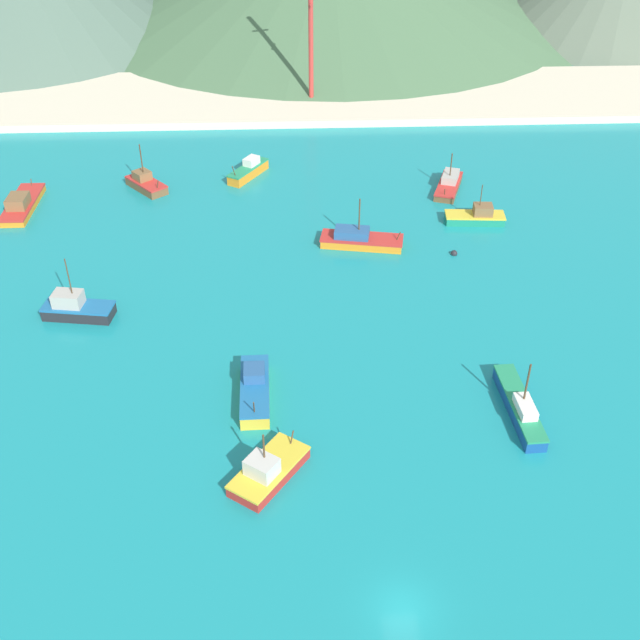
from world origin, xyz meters
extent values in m
cube|color=teal|center=(0.00, 30.00, -0.25)|extent=(260.00, 280.00, 0.50)
cube|color=#198466|center=(16.10, 54.26, 0.46)|extent=(7.36, 3.04, 0.93)
cube|color=gold|center=(16.10, 54.26, 1.03)|extent=(7.51, 3.10, 0.20)
cube|color=brown|center=(16.99, 54.19, 1.75)|extent=(2.43, 2.06, 1.26)
cylinder|color=#4C3823|center=(16.53, 54.23, 3.75)|extent=(0.11, 0.11, 2.74)
cube|color=brown|center=(14.48, 63.49, 0.41)|extent=(5.17, 8.61, 0.81)
cube|color=red|center=(14.48, 63.49, 0.91)|extent=(5.27, 8.78, 0.20)
cube|color=#B2ADA3|center=(14.82, 64.46, 1.52)|extent=(3.05, 4.10, 1.01)
cylinder|color=#4C3823|center=(13.27, 60.00, 1.38)|extent=(0.28, 0.51, 1.11)
cylinder|color=#4C3823|center=(14.58, 63.77, 3.57)|extent=(0.16, 0.16, 3.11)
cube|color=orange|center=(-41.45, 60.57, 0.38)|extent=(3.21, 10.70, 0.76)
cube|color=red|center=(-41.45, 60.57, 0.86)|extent=(3.27, 10.91, 0.20)
cube|color=brown|center=(-41.46, 59.23, 1.65)|extent=(2.39, 3.28, 1.37)
cylinder|color=#4C3823|center=(-41.44, 65.38, 1.30)|extent=(0.12, 0.48, 1.05)
cube|color=orange|center=(-12.64, 68.88, 0.63)|extent=(5.58, 7.43, 1.27)
cube|color=#238C5B|center=(-12.64, 68.88, 1.37)|extent=(5.69, 7.57, 0.20)
cube|color=silver|center=(-12.15, 69.68, 1.99)|extent=(2.44, 2.71, 1.03)
cylinder|color=#4C3823|center=(-14.41, 65.99, 2.16)|extent=(0.48, 0.68, 1.71)
cube|color=red|center=(-9.13, 12.45, 0.48)|extent=(6.67, 7.59, 0.96)
cube|color=gold|center=(-9.13, 12.45, 1.06)|extent=(6.80, 7.74, 0.20)
cube|color=beige|center=(-9.64, 11.73, 1.89)|extent=(3.02, 2.93, 1.45)
cylinder|color=#4C3823|center=(-7.27, 15.05, 1.64)|extent=(0.43, 0.54, 1.31)
cylinder|color=#4C3823|center=(-9.42, 12.04, 3.78)|extent=(0.16, 0.16, 2.34)
cube|color=gold|center=(-10.50, 22.09, 0.64)|extent=(2.72, 8.54, 1.28)
cube|color=#1E669E|center=(-10.50, 22.09, 1.38)|extent=(2.77, 8.71, 0.20)
cube|color=#28568C|center=(-10.53, 23.15, 2.00)|extent=(1.94, 2.18, 1.04)
cylinder|color=#4C3823|center=(-10.41, 18.28, 2.18)|extent=(0.14, 0.73, 1.73)
cube|color=orange|center=(1.48, 49.08, 0.45)|extent=(9.93, 4.73, 0.90)
cube|color=red|center=(1.48, 49.08, 1.00)|extent=(10.13, 4.82, 0.20)
cube|color=#28568C|center=(0.30, 49.29, 1.60)|extent=(4.40, 2.99, 1.01)
cylinder|color=#4C3823|center=(5.70, 48.31, 1.53)|extent=(0.56, 0.22, 1.22)
cylinder|color=#4C3823|center=(1.10, 49.15, 4.10)|extent=(0.17, 0.17, 3.98)
cube|color=#14478C|center=(12.68, 19.10, 0.57)|extent=(2.30, 10.11, 1.15)
cube|color=#238C5B|center=(12.68, 19.10, 1.25)|extent=(2.34, 10.31, 0.20)
cube|color=silver|center=(12.74, 17.85, 1.76)|extent=(1.51, 3.04, 0.83)
cylinder|color=#4C3823|center=(12.71, 18.44, 4.04)|extent=(0.18, 0.18, 3.74)
cube|color=#232328|center=(-29.00, 35.64, 0.59)|extent=(7.39, 3.68, 1.17)
cube|color=#1E669E|center=(-29.00, 35.64, 1.27)|extent=(7.54, 3.76, 0.20)
cube|color=#B2ADA3|center=(-29.87, 35.77, 2.11)|extent=(3.18, 2.41, 1.48)
cylinder|color=#4C3823|center=(-29.29, 35.68, 4.87)|extent=(0.13, 0.13, 4.04)
cube|color=brown|center=(-26.22, 65.42, 0.51)|extent=(6.23, 6.67, 1.02)
cube|color=red|center=(-26.22, 65.42, 1.12)|extent=(6.35, 6.80, 0.20)
cube|color=brown|center=(-26.75, 66.05, 1.80)|extent=(2.85, 2.86, 1.17)
cylinder|color=#4C3823|center=(-24.31, 63.18, 1.73)|extent=(0.48, 0.53, 1.38)
cylinder|color=#4C3823|center=(-26.48, 65.73, 4.34)|extent=(0.18, 0.18, 3.91)
sphere|color=#232328|center=(12.08, 46.46, 0.14)|extent=(0.79, 0.79, 0.79)
cube|color=beige|center=(0.00, 99.30, 0.60)|extent=(247.00, 25.74, 1.20)
cylinder|color=#B7332D|center=(-2.92, 96.52, 13.27)|extent=(0.79, 0.79, 26.54)
cylinder|color=#B7332D|center=(-2.92, 96.52, 16.46)|extent=(0.40, 2.12, 0.40)
camera|label=1|loc=(-6.93, -30.68, 45.92)|focal=43.27mm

